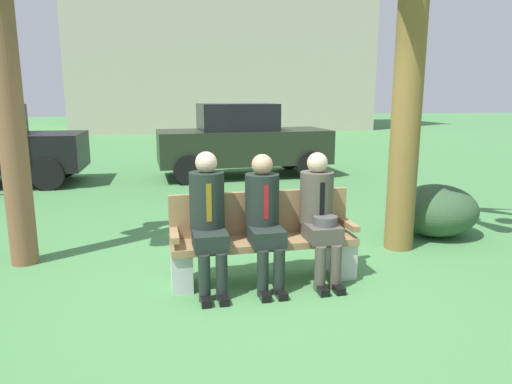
{
  "coord_description": "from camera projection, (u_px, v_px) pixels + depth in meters",
  "views": [
    {
      "loc": [
        -1.02,
        -4.3,
        1.87
      ],
      "look_at": [
        0.03,
        0.52,
        0.85
      ],
      "focal_mm": 32.91,
      "sensor_mm": 36.0,
      "label": 1
    }
  ],
  "objects": [
    {
      "name": "shrub_near_bench",
      "position": [
        436.0,
        210.0,
        6.32
      ],
      "size": [
        1.11,
        1.02,
        0.69
      ],
      "primitive_type": "ellipsoid",
      "color": "#335332",
      "rests_on": "ground"
    },
    {
      "name": "parked_car_far",
      "position": [
        242.0,
        141.0,
        10.84
      ],
      "size": [
        3.94,
        1.8,
        1.68
      ],
      "color": "#232D1E",
      "rests_on": "ground"
    },
    {
      "name": "seated_man_middle",
      "position": [
        264.0,
        213.0,
        4.61
      ],
      "size": [
        0.34,
        0.72,
        1.31
      ],
      "color": "#1E2823",
      "rests_on": "ground"
    },
    {
      "name": "seated_man_left",
      "position": [
        208.0,
        214.0,
        4.49
      ],
      "size": [
        0.34,
        0.72,
        1.35
      ],
      "color": "#1E2823",
      "rests_on": "ground"
    },
    {
      "name": "ground_plane",
      "position": [
        264.0,
        285.0,
        4.7
      ],
      "size": [
        80.0,
        80.0,
        0.0
      ],
      "primitive_type": "plane",
      "color": "#488348"
    },
    {
      "name": "park_bench",
      "position": [
        263.0,
        240.0,
        4.79
      ],
      "size": [
        1.88,
        0.44,
        0.9
      ],
      "color": "#99754C",
      "rests_on": "ground"
    },
    {
      "name": "seated_man_right",
      "position": [
        319.0,
        211.0,
        4.72
      ],
      "size": [
        0.34,
        0.72,
        1.31
      ],
      "color": "#4C473D",
      "rests_on": "ground"
    }
  ]
}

